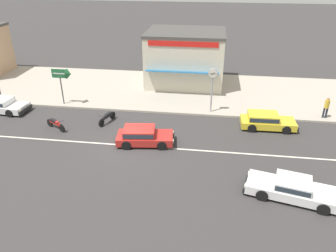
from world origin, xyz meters
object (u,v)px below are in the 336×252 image
object	(u,v)px
arrow_signboard	(67,75)
shopfront_corner_warung	(185,58)
pedestrian_mid_kerb	(327,106)
motorcycle_0	(107,117)
motorcycle_1	(56,124)
hatchback_yellow_0	(266,120)
sedan_white_5	(293,188)
sedan_white_4	(2,105)
hatchback_red_1	(143,135)
street_clock	(212,79)

from	to	relation	value
arrow_signboard	shopfront_corner_warung	distance (m)	10.95
pedestrian_mid_kerb	shopfront_corner_warung	xyz separation A→B (m)	(-11.08, 6.35, 1.49)
motorcycle_0	motorcycle_1	distance (m)	3.60
hatchback_yellow_0	shopfront_corner_warung	world-z (taller)	shopfront_corner_warung
sedan_white_5	shopfront_corner_warung	distance (m)	17.57
sedan_white_4	pedestrian_mid_kerb	xyz separation A→B (m)	(24.80, 1.93, 0.57)
hatchback_yellow_0	hatchback_red_1	distance (m)	8.85
arrow_signboard	motorcycle_0	bearing A→B (deg)	-33.56
hatchback_red_1	arrow_signboard	xyz separation A→B (m)	(-7.15, 5.22, 2.03)
sedan_white_5	shopfront_corner_warung	size ratio (longest dim) A/B	0.69
hatchback_red_1	sedan_white_5	xyz separation A→B (m)	(8.53, -4.31, -0.05)
hatchback_red_1	motorcycle_1	size ratio (longest dim) A/B	2.23
street_clock	shopfront_corner_warung	bearing A→B (deg)	112.09
sedan_white_4	arrow_signboard	xyz separation A→B (m)	(4.92, 1.77, 2.09)
sedan_white_4	pedestrian_mid_kerb	size ratio (longest dim) A/B	2.61
sedan_white_5	arrow_signboard	xyz separation A→B (m)	(-15.69, 9.53, 2.09)
sedan_white_4	arrow_signboard	size ratio (longest dim) A/B	1.43
street_clock	pedestrian_mid_kerb	size ratio (longest dim) A/B	2.11
hatchback_yellow_0	street_clock	distance (m)	4.91
sedan_white_5	motorcycle_0	xyz separation A→B (m)	(-11.79, 6.94, -0.11)
street_clock	pedestrian_mid_kerb	bearing A→B (deg)	0.37
motorcycle_1	street_clock	size ratio (longest dim) A/B	0.51
motorcycle_1	hatchback_yellow_0	bearing A→B (deg)	8.63
pedestrian_mid_kerb	shopfront_corner_warung	bearing A→B (deg)	150.17
pedestrian_mid_kerb	shopfront_corner_warung	world-z (taller)	shopfront_corner_warung
sedan_white_5	shopfront_corner_warung	world-z (taller)	shopfront_corner_warung
hatchback_red_1	street_clock	distance (m)	7.16
hatchback_yellow_0	motorcycle_1	bearing A→B (deg)	-171.37
hatchback_yellow_0	shopfront_corner_warung	size ratio (longest dim) A/B	0.55
sedan_white_5	motorcycle_0	bearing A→B (deg)	149.50
motorcycle_0	motorcycle_1	bearing A→B (deg)	-155.34
motorcycle_1	pedestrian_mid_kerb	size ratio (longest dim) A/B	1.07
arrow_signboard	shopfront_corner_warung	world-z (taller)	shopfront_corner_warung
sedan_white_5	hatchback_yellow_0	bearing A→B (deg)	92.59
motorcycle_0	arrow_signboard	distance (m)	5.17
sedan_white_5	street_clock	xyz separation A→B (m)	(-4.28, 9.63, 2.24)
motorcycle_1	shopfront_corner_warung	distance (m)	13.56
motorcycle_1	motorcycle_0	bearing A→B (deg)	24.66
hatchback_red_1	arrow_signboard	world-z (taller)	arrow_signboard
hatchback_red_1	shopfront_corner_warung	xyz separation A→B (m)	(1.65, 11.73, 2.01)
sedan_white_5	street_clock	distance (m)	10.78
arrow_signboard	pedestrian_mid_kerb	size ratio (longest dim) A/B	1.82
hatchback_yellow_0	sedan_white_4	size ratio (longest dim) A/B	0.91
street_clock	shopfront_corner_warung	world-z (taller)	shopfront_corner_warung
pedestrian_mid_kerb	shopfront_corner_warung	size ratio (longest dim) A/B	0.23
arrow_signboard	shopfront_corner_warung	bearing A→B (deg)	36.46
shopfront_corner_warung	motorcycle_1	bearing A→B (deg)	-127.67
sedan_white_5	shopfront_corner_warung	xyz separation A→B (m)	(-6.88, 16.04, 2.06)
sedan_white_5	street_clock	size ratio (longest dim) A/B	1.42
shopfront_corner_warung	motorcycle_0	bearing A→B (deg)	-118.35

